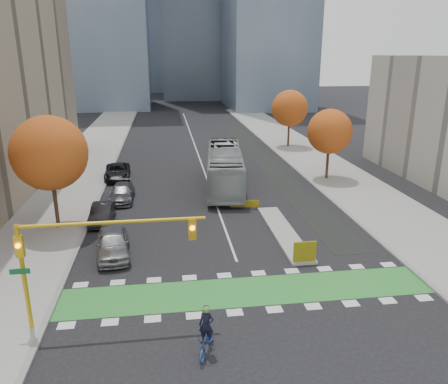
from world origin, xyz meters
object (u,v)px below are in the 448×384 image
object	(u,v)px
tree_east_far	(290,108)
parked_car_c	(122,193)
bus	(225,168)
tree_west	(50,153)
parked_car_a	(113,243)
hazard_board	(305,252)
parked_car_d	(117,172)
tree_east_near	(330,132)
parked_car_b	(102,213)
cyclist	(207,338)
traffic_signal_west	(81,247)

from	to	relation	value
tree_east_far	parked_car_c	bearing A→B (deg)	-135.53
bus	parked_car_c	distance (m)	9.88
tree_west	tree_east_far	distance (m)	35.73
parked_car_a	bus	bearing A→B (deg)	50.87
hazard_board	parked_car_d	world-z (taller)	parked_car_d
hazard_board	bus	xyz separation A→B (m)	(-2.57, 16.60, 1.08)
tree_east_near	parked_car_b	world-z (taller)	tree_east_near
parked_car_b	parked_car_c	distance (m)	5.11
parked_car_a	hazard_board	bearing A→B (deg)	-19.63
bus	tree_east_far	bearing A→B (deg)	63.87
tree_west	parked_car_c	xyz separation A→B (m)	(4.05, 5.92, -4.92)
parked_car_d	bus	bearing A→B (deg)	-25.50
cyclist	parked_car_d	distance (m)	29.00
bus	parked_car_c	size ratio (longest dim) A/B	2.81
tree_west	parked_car_c	distance (m)	8.70
tree_west	bus	xyz separation A→B (m)	(13.43, 8.80, -3.74)
cyclist	parked_car_a	bearing A→B (deg)	136.19
bus	parked_car_a	distance (m)	16.51
parked_car_d	parked_car_b	bearing A→B (deg)	-93.24
tree_east_far	cyclist	xyz separation A→B (m)	(-15.16, -41.24, -4.49)
hazard_board	traffic_signal_west	distance (m)	13.23
tree_west	cyclist	distance (m)	18.52
parked_car_a	parked_car_b	distance (m)	6.10
tree_west	parked_car_a	bearing A→B (deg)	-48.46
tree_east_far	cyclist	world-z (taller)	tree_east_far
traffic_signal_west	cyclist	bearing A→B (deg)	-27.35
tree_east_near	traffic_signal_west	size ratio (longest dim) A/B	0.83
tree_west	parked_car_a	size ratio (longest dim) A/B	1.66
bus	parked_car_b	size ratio (longest dim) A/B	3.19
hazard_board	parked_car_c	distance (m)	18.20
parked_car_a	tree_east_far	bearing A→B (deg)	51.04
tree_east_far	hazard_board	bearing A→B (deg)	-104.12
cyclist	tree_east_far	bearing A→B (deg)	90.40
tree_east_near	traffic_signal_west	world-z (taller)	tree_east_near
tree_west	parked_car_d	xyz separation A→B (m)	(3.00, 13.07, -4.87)
tree_east_far	parked_car_b	world-z (taller)	tree_east_far
cyclist	parked_car_a	xyz separation A→B (m)	(-4.90, 10.23, 0.09)
cyclist	parked_car_a	distance (m)	11.34
bus	parked_car_d	size ratio (longest dim) A/B	2.52
traffic_signal_west	parked_car_d	distance (m)	25.81
parked_car_b	tree_east_far	bearing A→B (deg)	51.06
hazard_board	tree_east_near	distance (m)	19.93
tree_west	tree_east_far	xyz separation A→B (m)	(24.50, 26.00, -0.38)
tree_east_far	cyclist	bearing A→B (deg)	-110.19
traffic_signal_west	parked_car_a	distance (m)	8.16
parked_car_a	parked_car_b	world-z (taller)	parked_car_a
tree_east_near	hazard_board	bearing A→B (deg)	-114.20
parked_car_a	traffic_signal_west	bearing A→B (deg)	-98.84
tree_east_near	bus	xyz separation A→B (m)	(-10.57, -1.20, -2.99)
hazard_board	tree_east_far	world-z (taller)	tree_east_far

